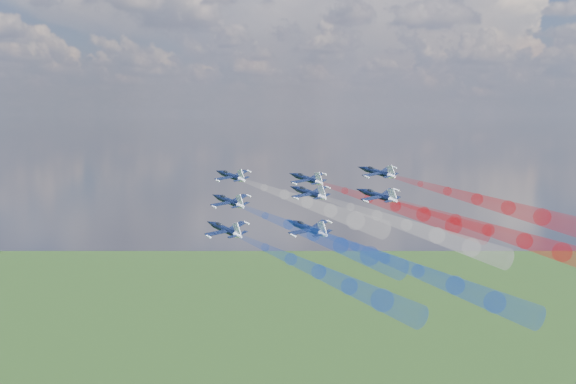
% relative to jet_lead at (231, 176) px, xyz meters
% --- Properties ---
extents(jet_lead, '(14.28, 13.88, 6.19)m').
position_rel_jet_lead_xyz_m(jet_lead, '(0.00, 0.00, 0.00)').
color(jet_lead, black).
extents(trail_lead, '(36.41, 25.46, 10.16)m').
position_rel_jet_lead_xyz_m(trail_lead, '(21.30, -13.36, -3.62)').
color(trail_lead, silver).
extents(jet_inner_left, '(14.28, 13.88, 6.19)m').
position_rel_jet_lead_xyz_m(jet_inner_left, '(5.14, -14.11, -3.83)').
color(jet_inner_left, black).
extents(trail_inner_left, '(36.41, 25.46, 10.16)m').
position_rel_jet_lead_xyz_m(trail_inner_left, '(26.43, -27.47, -7.45)').
color(trail_inner_left, blue).
extents(jet_inner_right, '(14.28, 13.88, 6.19)m').
position_rel_jet_lead_xyz_m(jet_inner_right, '(17.06, 1.50, -0.31)').
color(jet_inner_right, black).
extents(trail_inner_right, '(36.41, 25.46, 10.16)m').
position_rel_jet_lead_xyz_m(trail_inner_right, '(38.35, -11.86, -3.93)').
color(trail_inner_right, red).
extents(jet_outer_left, '(14.28, 13.88, 6.19)m').
position_rel_jet_lead_xyz_m(jet_outer_left, '(9.73, -27.36, -7.36)').
color(jet_outer_left, black).
extents(trail_outer_left, '(36.41, 25.46, 10.16)m').
position_rel_jet_lead_xyz_m(trail_outer_left, '(31.03, -40.72, -10.97)').
color(trail_outer_left, blue).
extents(jet_center_third, '(14.28, 13.88, 6.19)m').
position_rel_jet_lead_xyz_m(jet_center_third, '(20.81, -10.14, -2.01)').
color(jet_center_third, black).
extents(trail_center_third, '(36.41, 25.46, 10.16)m').
position_rel_jet_lead_xyz_m(trail_center_third, '(42.11, -23.50, -5.63)').
color(trail_center_third, silver).
extents(jet_outer_right, '(14.28, 13.88, 6.19)m').
position_rel_jet_lead_xyz_m(jet_outer_right, '(32.01, 4.30, 1.27)').
color(jet_outer_right, black).
extents(trail_outer_right, '(36.41, 25.46, 10.16)m').
position_rel_jet_lead_xyz_m(trail_outer_right, '(53.31, -9.06, -2.34)').
color(trail_outer_right, red).
extents(jet_rear_left, '(14.28, 13.88, 6.19)m').
position_rel_jet_lead_xyz_m(jet_rear_left, '(24.98, -25.63, -6.66)').
color(jet_rear_left, black).
extents(trail_rear_left, '(36.41, 25.46, 10.16)m').
position_rel_jet_lead_xyz_m(trail_rear_left, '(46.27, -38.99, -10.28)').
color(trail_rear_left, blue).
extents(jet_rear_right, '(14.28, 13.88, 6.19)m').
position_rel_jet_lead_xyz_m(jet_rear_right, '(34.66, -9.92, -2.13)').
color(jet_rear_right, black).
extents(trail_rear_right, '(36.41, 25.46, 10.16)m').
position_rel_jet_lead_xyz_m(trail_rear_right, '(55.95, -23.28, -5.75)').
color(trail_rear_right, red).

